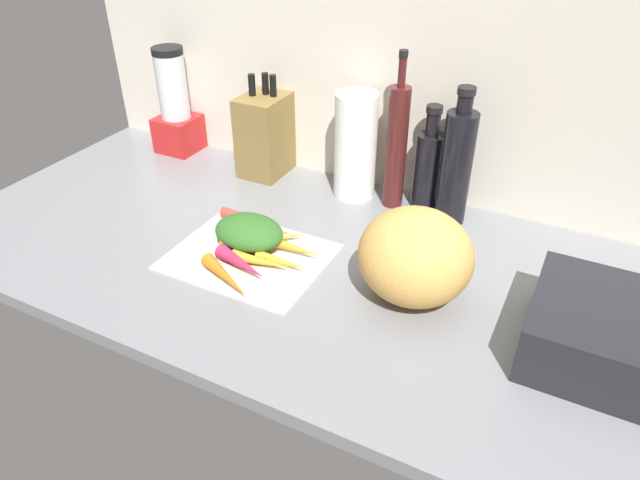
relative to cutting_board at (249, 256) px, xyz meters
The scene contains 23 objects.
ground_plane 12.59cm from the cutting_board, 33.78° to the left, with size 170.00×80.00×3.00cm, color slate.
wall_back 55.19cm from the cutting_board, 77.17° to the left, with size 170.00×3.00×60.00cm, color beige.
cutting_board is the anchor object (origin of this frame).
carrot_0 3.30cm from the cutting_board, 77.48° to the left, with size 3.52×3.52×13.12cm, color orange.
carrot_1 2.27cm from the cutting_board, 143.25° to the left, with size 3.49×3.49×11.33cm, color orange.
carrot_2 13.41cm from the cutting_board, 122.46° to the left, with size 2.42×2.42×14.57cm, color red.
carrot_3 5.76cm from the cutting_board, 27.25° to the right, with size 2.65×2.65×13.34cm, color orange.
carrot_4 8.92cm from the cutting_board, 32.71° to the left, with size 3.12×3.12×16.81cm, color orange.
carrot_5 8.45cm from the cutting_board, 118.39° to the left, with size 2.98×2.98×11.36cm, color red.
carrot_6 7.97cm from the cutting_board, 88.88° to the left, with size 3.07×3.07×11.23cm, color orange.
carrot_7 8.80cm from the cutting_board, 63.63° to the left, with size 2.12×2.12×12.05cm, color orange.
carrot_8 10.81cm from the cutting_board, 81.81° to the right, with size 2.99×2.99×15.60cm, color orange.
carrot_9 6.18cm from the cutting_board, 70.42° to the right, with size 3.29×3.29×13.93cm, color #B2264C.
carrot_10 8.92cm from the cutting_board, ahead, with size 2.36×2.36×12.10cm, color orange.
carrot_greens_pile 5.30cm from the cutting_board, 119.08° to the left, with size 15.90×12.23×6.73cm, color #2D6023.
winter_squash 37.19cm from the cutting_board, ahead, with size 22.22×20.94×18.93cm, color gold.
knife_block 43.03cm from the cutting_board, 115.83° to the left, with size 11.00×15.03×27.12cm.
blender_appliance 62.95cm from the cutting_board, 142.09° to the left, with size 11.21×11.21×29.96cm.
paper_towel_roll 39.57cm from the cutting_board, 76.90° to the left, with size 10.44×10.44×26.69cm, color white.
bottle_0 43.75cm from the cutting_board, 62.23° to the left, with size 5.07×5.07×38.14cm.
bottle_1 48.29cm from the cutting_board, 55.73° to the left, with size 6.70×6.70×26.02cm.
bottle_2 50.97cm from the cutting_board, 46.06° to the left, with size 7.22×7.22×32.59cm.
dish_rack 71.96cm from the cutting_board, ahead, with size 27.45×25.21×10.98cm, color black.
Camera 1 is at (50.55, -91.69, 72.96)cm, focal length 32.57 mm.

